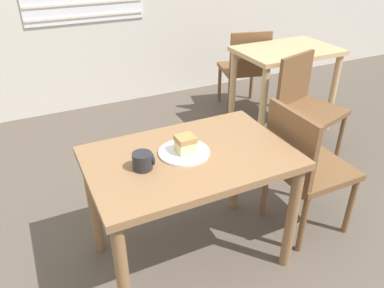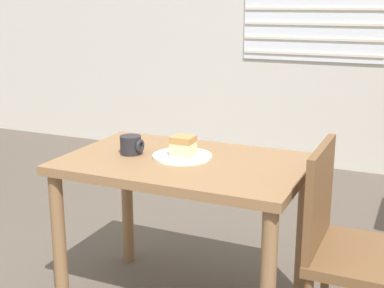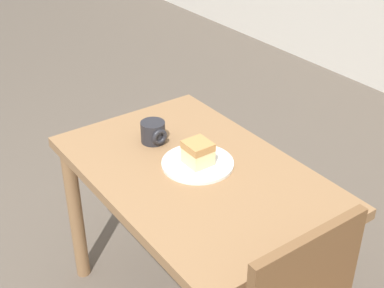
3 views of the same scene
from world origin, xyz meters
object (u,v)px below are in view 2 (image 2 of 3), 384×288
Objects in this scene: dining_table_near at (184,184)px; cake_slice at (183,146)px; chair_near_window at (352,245)px; plate at (182,156)px; coffee_mug at (131,145)px.

dining_table_near is 11.08× the size of cake_slice.
chair_near_window is 3.25× the size of plate.
coffee_mug reaches higher than dining_table_near.
plate reaches higher than dining_table_near.
dining_table_near is 10.08× the size of coffee_mug.
coffee_mug is at bearing -171.00° from cake_slice.
plate is 2.78× the size of cake_slice.
dining_table_near is at bearing 85.57° from chair_near_window.
plate is at bearing 130.32° from dining_table_near.
dining_table_near is 0.30m from coffee_mug.
cake_slice is 0.91× the size of coffee_mug.
coffee_mug is (-0.23, -0.04, 0.04)m from plate.
chair_near_window is at bearing -4.43° from dining_table_near.
plate is 2.53× the size of coffee_mug.
dining_table_near is at bearing 3.61° from coffee_mug.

